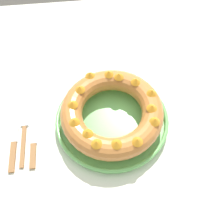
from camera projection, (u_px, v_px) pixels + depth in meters
name	position (u px, v px, depth m)	size (l,w,h in m)	color
ground_plane	(108.00, 187.00, 1.45)	(8.00, 8.00, 0.00)	#4C4742
dining_table	(106.00, 131.00, 0.89)	(1.42, 1.24, 0.73)	silver
serving_dish	(112.00, 120.00, 0.81)	(0.35, 0.35, 0.03)	#6BB760
bundt_cake	(112.00, 112.00, 0.77)	(0.31, 0.31, 0.08)	#C67538
fork	(24.00, 134.00, 0.80)	(0.02, 0.19, 0.01)	#936038
serving_knife	(14.00, 143.00, 0.78)	(0.02, 0.21, 0.01)	#936038
cake_knife	(34.00, 145.00, 0.78)	(0.02, 0.17, 0.01)	#936038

